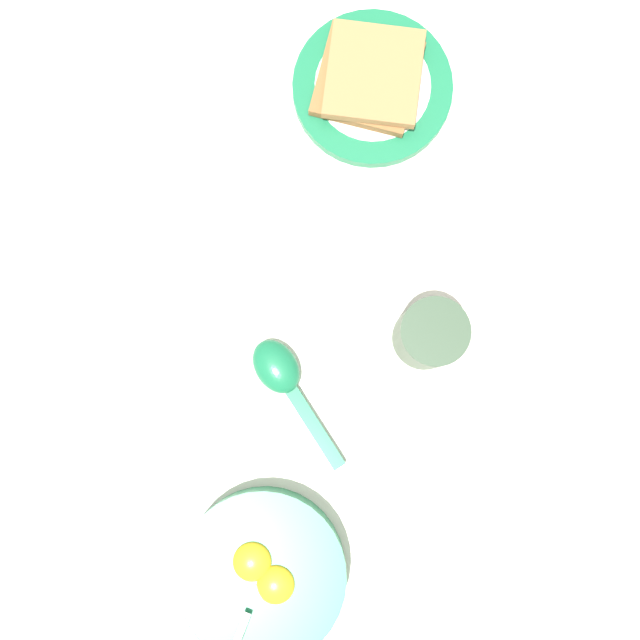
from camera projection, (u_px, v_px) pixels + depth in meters
ground_plane at (340, 324)px, 0.78m from camera, size 3.00×3.00×0.00m
egg_bowl at (263, 574)px, 0.73m from camera, size 0.16×0.16×0.07m
toast_plate at (372, 88)px, 0.80m from camera, size 0.17×0.17×0.02m
toast_sandwich at (370, 76)px, 0.78m from camera, size 0.14×0.14×0.02m
soup_spoon at (283, 378)px, 0.76m from camera, size 0.06×0.15×0.03m
drinking_cup at (430, 335)px, 0.74m from camera, size 0.07×0.07×0.08m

